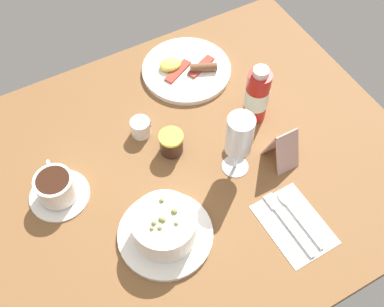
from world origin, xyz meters
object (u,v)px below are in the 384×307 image
object	(u,v)px
porridge_bowl	(165,228)
jam_jar	(171,143)
wine_glass	(239,137)
creamer_jug	(141,127)
cutlery_setting	(293,222)
menu_card	(283,147)
coffee_cup	(56,188)
breakfast_plate	(186,69)
sauce_bottle_red	(257,96)

from	to	relation	value
porridge_bowl	jam_jar	size ratio (longest dim) A/B	3.50
wine_glass	jam_jar	world-z (taller)	wine_glass
creamer_jug	jam_jar	xyz separation A→B (cm)	(4.11, -7.95, 0.57)
porridge_bowl	cutlery_setting	bearing A→B (deg)	-22.52
menu_card	cutlery_setting	bearing A→B (deg)	-114.61
coffee_cup	jam_jar	xyz separation A→B (cm)	(27.60, -1.14, -0.37)
porridge_bowl	breakfast_plate	bearing A→B (deg)	56.37
cutlery_setting	coffee_cup	bearing A→B (deg)	143.76
porridge_bowl	jam_jar	world-z (taller)	porridge_bowl
porridge_bowl	breakfast_plate	xyz separation A→B (cm)	(26.38, 39.66, -3.03)
jam_jar	menu_card	world-z (taller)	menu_card
porridge_bowl	coffee_cup	distance (cm)	25.85
wine_glass	porridge_bowl	bearing A→B (deg)	-160.81
porridge_bowl	coffee_cup	bearing A→B (deg)	129.13
cutlery_setting	menu_card	bearing A→B (deg)	65.39
jam_jar	wine_glass	bearing A→B (deg)	-46.23
cutlery_setting	jam_jar	xyz separation A→B (cm)	(-14.15, 29.46, 2.64)
coffee_cup	menu_card	world-z (taller)	menu_card
jam_jar	sauce_bottle_red	bearing A→B (deg)	-1.42
cutlery_setting	breakfast_plate	size ratio (longest dim) A/B	0.72
coffee_cup	menu_card	distance (cm)	51.07
cutlery_setting	jam_jar	size ratio (longest dim) A/B	2.98
porridge_bowl	cutlery_setting	world-z (taller)	porridge_bowl
sauce_bottle_red	breakfast_plate	size ratio (longest dim) A/B	0.68
jam_jar	breakfast_plate	size ratio (longest dim) A/B	0.24
wine_glass	menu_card	distance (cm)	12.53
porridge_bowl	menu_card	xyz separation A→B (cm)	(32.23, 4.27, 1.25)
sauce_bottle_red	menu_card	bearing A→B (deg)	-97.50
porridge_bowl	coffee_cup	size ratio (longest dim) A/B	1.47
sauce_bottle_red	breakfast_plate	xyz separation A→B (cm)	(-7.71, 21.32, -6.58)
creamer_jug	menu_card	xyz separation A→B (cm)	(25.05, -22.59, 2.86)
wine_glass	menu_card	xyz separation A→B (cm)	(10.18, -3.40, -6.48)
cutlery_setting	sauce_bottle_red	xyz separation A→B (cm)	(8.64, 28.89, 7.24)
porridge_bowl	wine_glass	world-z (taller)	wine_glass
breakfast_plate	menu_card	world-z (taller)	menu_card
menu_card	sauce_bottle_red	bearing A→B (deg)	82.50
coffee_cup	creamer_jug	world-z (taller)	coffee_cup
sauce_bottle_red	cutlery_setting	bearing A→B (deg)	-106.65
cutlery_setting	creamer_jug	distance (cm)	41.68
breakfast_plate	wine_glass	bearing A→B (deg)	-97.69
porridge_bowl	jam_jar	xyz separation A→B (cm)	(11.29, 18.91, -1.04)
breakfast_plate	porridge_bowl	bearing A→B (deg)	-123.63
cutlery_setting	wine_glass	size ratio (longest dim) A/B	0.98
creamer_jug	breakfast_plate	bearing A→B (deg)	33.70
coffee_cup	creamer_jug	xyz separation A→B (cm)	(23.49, 6.82, -0.95)
sauce_bottle_red	breakfast_plate	bearing A→B (deg)	109.88
jam_jar	coffee_cup	bearing A→B (deg)	177.64
creamer_jug	sauce_bottle_red	xyz separation A→B (cm)	(26.90, -8.52, 5.17)
cutlery_setting	sauce_bottle_red	bearing A→B (deg)	73.35
wine_glass	breakfast_plate	bearing A→B (deg)	82.31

